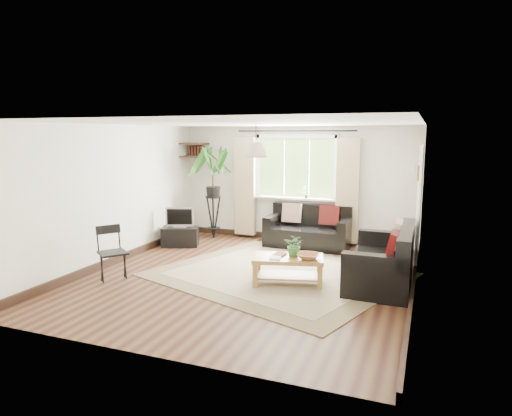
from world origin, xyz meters
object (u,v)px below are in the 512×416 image
at_px(sofa_back, 308,228).
at_px(tv_stand, 180,236).
at_px(palm_stand, 213,193).
at_px(folding_chair, 113,254).
at_px(sofa_right, 381,257).
at_px(coffee_table, 288,270).

bearing_deg(sofa_back, tv_stand, -160.28).
bearing_deg(palm_stand, folding_chair, -92.97).
bearing_deg(folding_chair, sofa_back, -0.48).
relative_size(sofa_back, sofa_right, 0.93).
distance_m(tv_stand, folding_chair, 2.30).
bearing_deg(tv_stand, coffee_table, -50.19).
distance_m(sofa_back, coffee_table, 2.39).
distance_m(sofa_right, coffee_table, 1.41).
bearing_deg(sofa_back, coffee_table, -82.30).
bearing_deg(sofa_back, folding_chair, -125.60).
relative_size(sofa_back, tv_stand, 2.30).
bearing_deg(folding_chair, coffee_table, -37.84).
bearing_deg(sofa_right, sofa_back, -138.99).
bearing_deg(coffee_table, sofa_right, 21.95).
xyz_separation_m(sofa_right, coffee_table, (-1.30, -0.52, -0.21)).
height_order(tv_stand, folding_chair, folding_chair).
relative_size(sofa_right, palm_stand, 0.90).
height_order(sofa_right, tv_stand, sofa_right).
height_order(sofa_back, palm_stand, palm_stand).
bearing_deg(palm_stand, tv_stand, -109.75).
height_order(sofa_back, coffee_table, sofa_back).
relative_size(coffee_table, folding_chair, 1.25).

